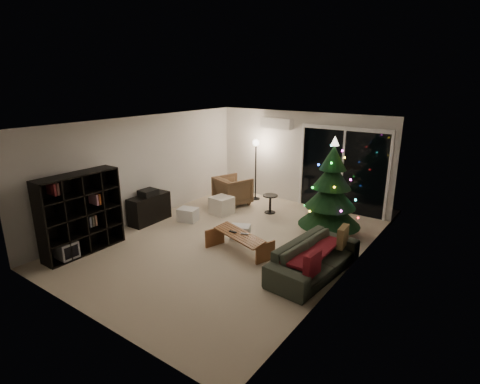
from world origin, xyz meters
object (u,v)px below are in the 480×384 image
at_px(armchair, 233,191).
at_px(christmas_tree, 331,188).
at_px(coffee_table, 239,244).
at_px(bookshelf, 75,212).
at_px(media_cabinet, 149,209).
at_px(sofa, 314,258).

relative_size(armchair, christmas_tree, 0.39).
bearing_deg(coffee_table, bookshelf, -130.12).
bearing_deg(christmas_tree, coffee_table, -119.80).
relative_size(media_cabinet, armchair, 1.24).
distance_m(bookshelf, christmas_tree, 5.27).
bearing_deg(media_cabinet, coffee_table, -4.55).
relative_size(media_cabinet, coffee_table, 0.82).
bearing_deg(bookshelf, media_cabinet, 87.60).
bearing_deg(bookshelf, christmas_tree, 40.96).
bearing_deg(media_cabinet, bookshelf, -91.73).
xyz_separation_m(sofa, christmas_tree, (-0.47, 1.77, 0.79)).
bearing_deg(coffee_table, media_cabinet, -165.12).
height_order(media_cabinet, sofa, media_cabinet).
bearing_deg(coffee_table, sofa, 22.06).
height_order(armchair, coffee_table, armchair).
height_order(armchair, christmas_tree, christmas_tree).
xyz_separation_m(armchair, christmas_tree, (2.98, -0.47, 0.70)).
distance_m(media_cabinet, coffee_table, 2.75).
bearing_deg(christmas_tree, media_cabinet, -155.44).
relative_size(bookshelf, media_cabinet, 1.51).
distance_m(armchair, sofa, 4.12).
xyz_separation_m(armchair, coffee_table, (1.90, -2.36, -0.19)).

